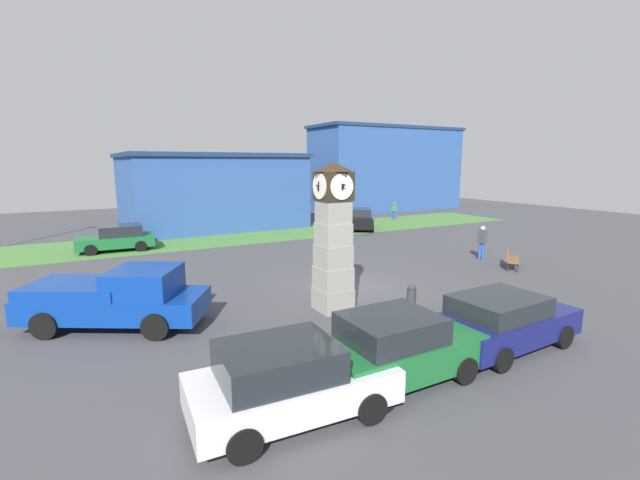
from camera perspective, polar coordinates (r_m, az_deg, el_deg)
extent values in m
plane|color=#424247|center=(17.62, 4.33, -6.26)|extent=(76.46, 76.46, 0.00)
cube|color=gray|center=(14.90, 1.72, -7.82)|extent=(1.12, 1.12, 0.76)
cube|color=gray|center=(14.69, 1.74, -5.02)|extent=(1.07, 1.07, 0.76)
cube|color=gray|center=(14.50, 1.76, -2.13)|extent=(1.02, 1.02, 0.76)
cube|color=gray|center=(14.36, 1.77, 0.82)|extent=(0.97, 0.97, 0.76)
cube|color=gray|center=(14.26, 1.79, 3.82)|extent=(0.92, 0.92, 0.76)
cube|color=#2D2316|center=(14.18, 1.81, 7.22)|extent=(1.02, 1.02, 0.94)
cylinder|color=white|center=(14.64, 0.74, 7.32)|extent=(0.84, 0.04, 0.84)
cube|color=black|center=(14.66, 0.69, 7.32)|extent=(0.06, 0.09, 0.19)
cube|color=black|center=(14.66, 0.69, 7.32)|extent=(0.04, 0.24, 0.26)
cylinder|color=white|center=(13.73, 2.95, 7.11)|extent=(0.84, 0.04, 0.84)
cube|color=black|center=(13.71, 3.01, 7.10)|extent=(0.06, 0.04, 0.19)
cube|color=black|center=(13.71, 3.01, 7.10)|extent=(0.04, 0.30, 0.18)
cylinder|color=white|center=(14.46, 3.63, 7.26)|extent=(0.04, 0.84, 0.84)
cube|color=black|center=(14.48, 3.72, 7.27)|extent=(0.05, 0.06, 0.19)
cube|color=black|center=(14.48, 3.72, 7.27)|extent=(0.32, 0.04, 0.08)
cylinder|color=white|center=(13.92, -0.08, 7.17)|extent=(0.04, 0.84, 0.84)
cube|color=black|center=(13.91, -0.18, 7.16)|extent=(0.19, 0.06, 0.11)
cube|color=black|center=(13.91, -0.18, 7.16)|extent=(0.06, 0.04, 0.32)
pyramid|color=#2D2316|center=(14.16, 1.82, 9.76)|extent=(1.07, 1.07, 0.32)
cylinder|color=#333338|center=(15.10, 12.08, -7.83)|extent=(0.32, 0.32, 0.75)
sphere|color=#333338|center=(14.97, 12.14, -6.29)|extent=(0.29, 0.29, 0.29)
cylinder|color=#333338|center=(13.66, 10.91, -9.73)|extent=(0.28, 0.28, 0.76)
sphere|color=#333338|center=(13.53, 10.97, -8.06)|extent=(0.25, 0.25, 0.25)
cylinder|color=#333338|center=(12.32, 8.99, -11.33)|extent=(0.21, 0.21, 1.00)
sphere|color=#333338|center=(12.14, 9.06, -9.00)|extent=(0.19, 0.19, 0.19)
cylinder|color=#333338|center=(11.17, 7.07, -13.80)|extent=(0.30, 0.30, 0.94)
sphere|color=#333338|center=(10.97, 7.13, -11.35)|extent=(0.27, 0.27, 0.27)
cube|color=silver|center=(9.01, -3.65, -19.05)|extent=(4.18, 2.13, 0.66)
cube|color=#1E2328|center=(8.62, -5.66, -15.70)|extent=(2.34, 1.87, 0.63)
cylinder|color=black|center=(10.33, 1.19, -16.74)|extent=(0.65, 0.26, 0.64)
cylinder|color=black|center=(8.97, 6.79, -21.35)|extent=(0.65, 0.26, 0.64)
cylinder|color=black|center=(9.59, -13.23, -19.31)|extent=(0.65, 0.26, 0.64)
cylinder|color=black|center=(8.10, -10.13, -25.29)|extent=(0.65, 0.26, 0.64)
cube|color=#19602D|center=(10.46, 10.57, -14.58)|extent=(3.81, 1.91, 0.75)
cube|color=#1E2328|center=(10.02, 9.42, -11.49)|extent=(2.10, 1.76, 0.59)
cylinder|color=black|center=(11.92, 12.16, -13.13)|extent=(0.64, 0.22, 0.64)
cylinder|color=black|center=(10.77, 18.76, -16.12)|extent=(0.64, 0.22, 0.64)
cylinder|color=black|center=(10.63, 2.16, -15.91)|extent=(0.64, 0.22, 0.64)
cylinder|color=black|center=(9.32, 8.33, -20.06)|extent=(0.64, 0.22, 0.64)
cube|color=navy|center=(12.99, 23.36, -10.35)|extent=(4.33, 2.07, 0.70)
cube|color=#1E2328|center=(12.54, 22.70, -8.08)|extent=(2.41, 1.85, 0.52)
cylinder|color=black|center=(14.60, 23.41, -9.33)|extent=(0.65, 0.24, 0.64)
cylinder|color=black|center=(13.71, 29.71, -11.13)|extent=(0.65, 0.24, 0.64)
cylinder|color=black|center=(12.65, 16.25, -11.92)|extent=(0.65, 0.24, 0.64)
cylinder|color=black|center=(11.61, 23.08, -14.42)|extent=(0.65, 0.24, 0.64)
cube|color=black|center=(32.39, 5.18, 2.50)|extent=(3.59, 4.26, 0.74)
cube|color=#1E2328|center=(32.60, 5.17, 3.70)|extent=(2.58, 2.70, 0.56)
cylinder|color=black|center=(31.34, 6.95, 1.62)|extent=(0.52, 0.66, 0.64)
cylinder|color=black|center=(31.22, 3.64, 1.64)|extent=(0.52, 0.66, 0.64)
cylinder|color=black|center=(33.67, 6.59, 2.23)|extent=(0.52, 0.66, 0.64)
cylinder|color=black|center=(33.57, 3.51, 2.25)|extent=(0.52, 0.66, 0.64)
cube|color=#19602D|center=(27.14, -25.61, -0.13)|extent=(4.14, 2.14, 0.61)
cube|color=#1E2328|center=(27.05, -25.07, 1.18)|extent=(2.31, 1.91, 0.59)
cylinder|color=black|center=(26.27, -28.25, -1.23)|extent=(0.65, 0.25, 0.64)
cylinder|color=black|center=(28.12, -28.18, -0.54)|extent=(0.65, 0.25, 0.64)
cylinder|color=black|center=(26.30, -22.78, -0.79)|extent=(0.65, 0.25, 0.64)
cylinder|color=black|center=(28.15, -23.07, -0.12)|extent=(0.65, 0.25, 0.64)
cube|color=navy|center=(14.70, -25.56, -7.80)|extent=(5.65, 4.47, 0.70)
cube|color=navy|center=(14.10, -22.38, -5.14)|extent=(2.60, 2.62, 0.80)
cube|color=navy|center=(15.07, -29.37, -5.60)|extent=(3.57, 3.25, 0.36)
cylinder|color=black|center=(15.01, -18.26, -8.14)|extent=(0.83, 0.65, 0.80)
cylinder|color=black|center=(13.31, -21.06, -10.70)|extent=(0.83, 0.65, 0.80)
cylinder|color=black|center=(16.36, -29.03, -7.42)|extent=(0.83, 0.65, 0.80)
cylinder|color=black|center=(14.82, -32.80, -9.55)|extent=(0.83, 0.65, 0.80)
cube|color=brown|center=(22.40, 24.36, -2.38)|extent=(1.58, 1.35, 0.08)
cube|color=brown|center=(22.35, 23.77, -1.71)|extent=(1.32, 1.00, 0.40)
cylinder|color=#262628|center=(21.82, 24.83, -3.34)|extent=(0.06, 0.06, 0.45)
cylinder|color=#262628|center=(23.07, 24.83, -2.64)|extent=(0.06, 0.06, 0.45)
cylinder|color=#262628|center=(21.82, 23.78, -3.26)|extent=(0.06, 0.06, 0.45)
cylinder|color=#262628|center=(23.07, 23.84, -2.57)|extent=(0.06, 0.06, 0.45)
cylinder|color=#264CA5|center=(23.93, 20.52, -1.37)|extent=(0.14, 0.14, 0.88)
cylinder|color=#264CA5|center=(23.82, 20.90, -1.45)|extent=(0.14, 0.14, 0.88)
cube|color=#3F3F47|center=(23.74, 20.83, 0.41)|extent=(0.26, 0.41, 0.66)
sphere|color=beige|center=(23.67, 20.90, 1.48)|extent=(0.24, 0.24, 0.24)
cylinder|color=#264CA5|center=(38.47, 9.73, 3.25)|extent=(0.14, 0.14, 0.77)
cylinder|color=#264CA5|center=(38.33, 9.96, 3.22)|extent=(0.14, 0.14, 0.77)
cube|color=#338C4C|center=(38.32, 9.88, 4.24)|extent=(0.31, 0.44, 0.58)
sphere|color=#8C664C|center=(38.29, 9.89, 4.83)|extent=(0.21, 0.21, 0.21)
cube|color=#2D5193|center=(35.88, -14.62, 6.27)|extent=(12.91, 11.55, 5.39)
cube|color=navy|center=(35.81, -14.83, 10.82)|extent=(13.30, 11.90, 0.30)
cube|color=#2D5193|center=(47.32, 8.76, 9.22)|extent=(15.93, 6.45, 8.42)
cube|color=navy|center=(47.45, 8.90, 14.49)|extent=(16.41, 6.65, 0.30)
cube|color=#477A38|center=(30.04, -10.43, 0.57)|extent=(45.87, 6.44, 0.04)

